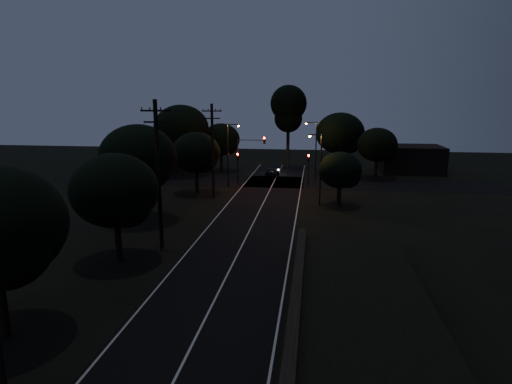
# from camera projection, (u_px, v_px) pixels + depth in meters

# --- Properties ---
(ground) EXTENTS (160.00, 160.00, 0.00)m
(ground) POSITION_uv_depth(u_px,v_px,m) (175.00, 379.00, 17.23)
(ground) COLOR black
(road_surface) EXTENTS (60.00, 70.00, 0.03)m
(road_surface) POSITION_uv_depth(u_px,v_px,m) (265.00, 200.00, 47.34)
(road_surface) COLOR black
(road_surface) RESTS_ON ground
(retaining_wall) EXTENTS (6.93, 26.00, 1.60)m
(retaining_wall) POSITION_uv_depth(u_px,v_px,m) (364.00, 339.00, 18.97)
(retaining_wall) COLOR black
(retaining_wall) RESTS_ON ground
(utility_pole_mid) EXTENTS (2.20, 0.30, 11.00)m
(utility_pole_mid) POSITION_uv_depth(u_px,v_px,m) (158.00, 173.00, 31.31)
(utility_pole_mid) COLOR black
(utility_pole_mid) RESTS_ON ground
(utility_pole_far) EXTENTS (2.20, 0.30, 10.50)m
(utility_pole_far) POSITION_uv_depth(u_px,v_px,m) (213.00, 149.00, 47.82)
(utility_pole_far) COLOR black
(utility_pole_far) RESTS_ON ground
(tree_left_b) EXTENTS (5.90, 5.90, 7.50)m
(tree_left_b) POSITION_uv_depth(u_px,v_px,m) (117.00, 192.00, 28.71)
(tree_left_b) COLOR black
(tree_left_b) RESTS_ON ground
(tree_left_c) EXTENTS (6.98, 6.98, 8.82)m
(tree_left_c) POSITION_uv_depth(u_px,v_px,m) (140.00, 159.00, 38.52)
(tree_left_c) COLOR black
(tree_left_c) RESTS_ON ground
(tree_left_d) EXTENTS (5.70, 5.70, 7.24)m
(tree_left_d) POSITION_uv_depth(u_px,v_px,m) (197.00, 154.00, 50.11)
(tree_left_d) COLOR black
(tree_left_d) RESTS_ON ground
(tree_far_nw) EXTENTS (5.79, 5.79, 7.34)m
(tree_far_nw) POSITION_uv_depth(u_px,v_px,m) (222.00, 140.00, 65.65)
(tree_far_nw) COLOR black
(tree_far_nw) RESTS_ON ground
(tree_far_w) EXTENTS (8.00, 8.00, 10.20)m
(tree_far_w) POSITION_uv_depth(u_px,v_px,m) (183.00, 130.00, 61.99)
(tree_far_w) COLOR black
(tree_far_w) RESTS_ON ground
(tree_far_ne) EXTENTS (7.17, 7.17, 9.06)m
(tree_far_ne) POSITION_uv_depth(u_px,v_px,m) (342.00, 134.00, 62.99)
(tree_far_ne) COLOR black
(tree_far_ne) RESTS_ON ground
(tree_far_e) EXTENTS (5.58, 5.58, 7.08)m
(tree_far_e) POSITION_uv_depth(u_px,v_px,m) (379.00, 146.00, 59.74)
(tree_far_e) COLOR black
(tree_far_e) RESTS_ON ground
(tree_right_a) EXTENTS (4.47, 4.47, 5.68)m
(tree_right_a) POSITION_uv_depth(u_px,v_px,m) (342.00, 171.00, 44.30)
(tree_right_a) COLOR black
(tree_right_a) RESTS_ON ground
(tall_pine) EXTENTS (5.80, 5.80, 13.18)m
(tall_pine) POSITION_uv_depth(u_px,v_px,m) (288.00, 108.00, 68.29)
(tall_pine) COLOR black
(tall_pine) RESTS_ON ground
(building_left) EXTENTS (10.00, 8.00, 4.40)m
(building_left) POSITION_uv_depth(u_px,v_px,m) (158.00, 154.00, 69.73)
(building_left) COLOR black
(building_left) RESTS_ON ground
(building_right) EXTENTS (9.00, 7.00, 4.00)m
(building_right) POSITION_uv_depth(u_px,v_px,m) (411.00, 159.00, 65.44)
(building_right) COLOR black
(building_right) RESTS_ON ground
(signal_left) EXTENTS (0.28, 0.35, 4.10)m
(signal_left) POSITION_uv_depth(u_px,v_px,m) (238.00, 163.00, 55.93)
(signal_left) COLOR black
(signal_left) RESTS_ON ground
(signal_right) EXTENTS (0.28, 0.35, 4.10)m
(signal_right) POSITION_uv_depth(u_px,v_px,m) (308.00, 164.00, 54.71)
(signal_right) COLOR black
(signal_right) RESTS_ON ground
(signal_mast) EXTENTS (3.70, 0.35, 6.25)m
(signal_mast) POSITION_uv_depth(u_px,v_px,m) (250.00, 151.00, 55.39)
(signal_mast) COLOR black
(signal_mast) RESTS_ON ground
(streetlight_a) EXTENTS (1.66, 0.26, 8.00)m
(streetlight_a) POSITION_uv_depth(u_px,v_px,m) (229.00, 151.00, 53.71)
(streetlight_a) COLOR black
(streetlight_a) RESTS_ON ground
(streetlight_b) EXTENTS (1.66, 0.26, 8.00)m
(streetlight_b) POSITION_uv_depth(u_px,v_px,m) (315.00, 147.00, 58.11)
(streetlight_b) COLOR black
(streetlight_b) RESTS_ON ground
(streetlight_c) EXTENTS (1.46, 0.26, 7.50)m
(streetlight_c) POSITION_uv_depth(u_px,v_px,m) (319.00, 164.00, 44.56)
(streetlight_c) COLOR black
(streetlight_c) RESTS_ON ground
(car) EXTENTS (1.91, 4.09, 1.35)m
(car) POSITION_uv_depth(u_px,v_px,m) (272.00, 172.00, 61.69)
(car) COLOR black
(car) RESTS_ON ground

